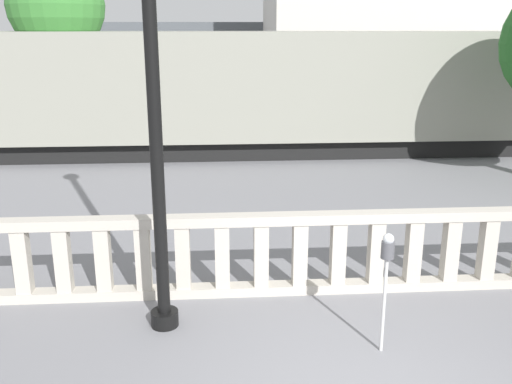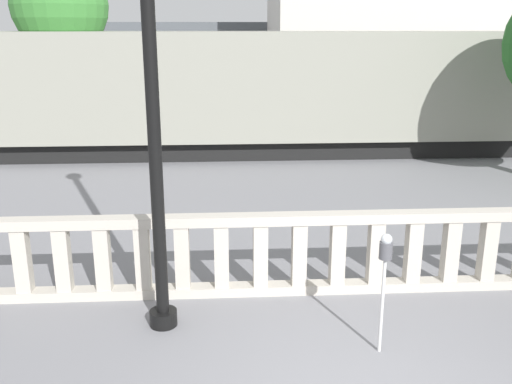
% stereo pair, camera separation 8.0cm
% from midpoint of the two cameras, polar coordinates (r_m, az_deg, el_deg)
% --- Properties ---
extents(balustrade, '(16.59, 0.24, 1.19)m').
position_cam_midpoint_polar(balustrade, '(8.11, 6.52, -6.11)').
color(balustrade, '#BCB5A8').
rests_on(balustrade, ground).
extents(lamppost, '(0.39, 0.39, 6.05)m').
position_cam_midpoint_polar(lamppost, '(6.61, -10.20, 13.61)').
color(lamppost, black).
rests_on(lamppost, ground).
extents(parking_meter, '(0.15, 0.15, 1.46)m').
position_cam_midpoint_polar(parking_meter, '(6.58, 13.13, -6.68)').
color(parking_meter, silver).
rests_on(parking_meter, ground).
extents(train_near, '(22.57, 2.88, 4.12)m').
position_cam_midpoint_polar(train_near, '(17.63, 13.52, 9.93)').
color(train_near, black).
rests_on(train_near, ground).
extents(train_far, '(24.39, 3.13, 4.46)m').
position_cam_midpoint_polar(train_far, '(33.15, 1.92, 13.43)').
color(train_far, black).
rests_on(train_far, ground).
extents(tree_right, '(2.86, 2.86, 5.69)m').
position_cam_midpoint_polar(tree_right, '(18.77, -18.91, 17.14)').
color(tree_right, brown).
rests_on(tree_right, ground).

